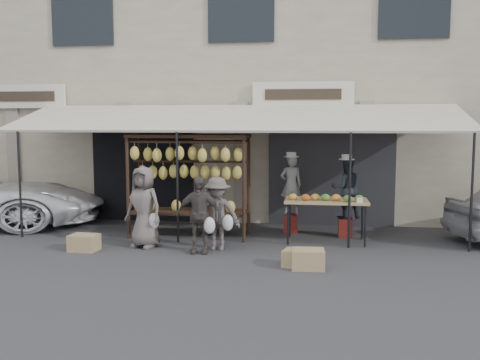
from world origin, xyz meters
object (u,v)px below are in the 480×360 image
object	(u,v)px
produce_table	(326,201)
customer_left	(144,207)
vendor_right	(346,188)
crate_near_a	(298,259)
crate_far	(84,243)
crate_near_b	(308,259)
banana_rack	(189,165)
customer_right	(217,214)
customer_mid	(199,215)
vendor_left	(291,185)

from	to	relation	value
produce_table	customer_left	distance (m)	3.72
vendor_right	crate_near_a	world-z (taller)	vendor_right
crate_near_a	crate_far	xyz separation A→B (m)	(-4.16, 0.57, 0.01)
crate_near_b	crate_far	size ratio (longest dim) A/B	1.05
produce_table	crate_far	bearing A→B (deg)	-163.45
banana_rack	customer_right	distance (m)	1.57
banana_rack	vendor_right	size ratio (longest dim) A/B	1.98
vendor_right	customer_mid	bearing A→B (deg)	20.87
banana_rack	produce_table	size ratio (longest dim) A/B	1.53
banana_rack	vendor_right	distance (m)	3.45
produce_table	crate_far	xyz separation A→B (m)	(-4.67, -1.39, -0.72)
vendor_left	crate_near_b	world-z (taller)	vendor_left
customer_right	crate_near_b	world-z (taller)	customer_right
customer_mid	crate_near_a	world-z (taller)	customer_mid
vendor_left	vendor_right	distance (m)	1.23
vendor_right	crate_far	size ratio (longest dim) A/B	2.48
vendor_left	crate_near_a	world-z (taller)	vendor_left
crate_far	crate_near_b	bearing A→B (deg)	-8.76
produce_table	crate_near_a	size ratio (longest dim) A/B	3.49
customer_left	crate_far	size ratio (longest dim) A/B	3.07
customer_left	customer_right	distance (m)	1.49
crate_near_a	customer_left	bearing A→B (deg)	161.29
vendor_left	customer_left	distance (m)	3.37
vendor_left	banana_rack	bearing A→B (deg)	8.48
vendor_left	crate_far	bearing A→B (deg)	19.32
vendor_left	customer_left	bearing A→B (deg)	21.46
vendor_left	crate_far	world-z (taller)	vendor_left
customer_mid	crate_near_a	size ratio (longest dim) A/B	3.03
vendor_left	crate_near_b	distance (m)	3.12
vendor_left	customer_mid	bearing A→B (deg)	41.05
customer_left	customer_right	size ratio (longest dim) A/B	1.13
vendor_right	crate_far	xyz separation A→B (m)	(-5.11, -2.02, -0.91)
banana_rack	vendor_left	distance (m)	2.35
vendor_left	customer_mid	xyz separation A→B (m)	(-1.65, -2.11, -0.35)
vendor_left	crate_near_a	distance (m)	3.01
produce_table	customer_mid	bearing A→B (deg)	-153.14
produce_table	customer_right	xyz separation A→B (m)	(-2.12, -0.91, -0.16)
customer_mid	customer_left	bearing A→B (deg)	161.50
customer_left	crate_near_b	xyz separation A→B (m)	(3.28, -1.14, -0.65)
crate_far	produce_table	bearing A→B (deg)	16.55
customer_mid	crate_far	xyz separation A→B (m)	(-2.25, -0.16, -0.58)
vendor_left	customer_right	xyz separation A→B (m)	(-1.35, -1.80, -0.37)
vendor_left	crate_near_b	bearing A→B (deg)	87.56
customer_left	customer_mid	size ratio (longest dim) A/B	1.10
produce_table	customer_right	world-z (taller)	customer_right
customer_mid	produce_table	bearing A→B (deg)	23.18
customer_right	crate_far	xyz separation A→B (m)	(-2.55, -0.48, -0.56)
customer_right	produce_table	bearing A→B (deg)	25.81
vendor_right	customer_left	bearing A→B (deg)	8.74
customer_mid	crate_near_a	xyz separation A→B (m)	(1.91, -0.74, -0.59)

